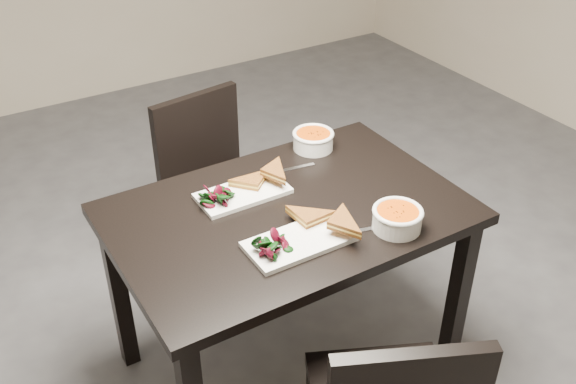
# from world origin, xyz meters

# --- Properties ---
(ground) EXTENTS (5.00, 5.00, 0.00)m
(ground) POSITION_xyz_m (0.00, 0.00, 0.00)
(ground) COLOR #47474C
(ground) RESTS_ON ground
(table) EXTENTS (1.20, 0.80, 0.75)m
(table) POSITION_xyz_m (-0.16, -0.39, 0.65)
(table) COLOR black
(table) RESTS_ON ground
(chair_far) EXTENTS (0.48, 0.48, 0.85)m
(chair_far) POSITION_xyz_m (-0.12, 0.31, 0.48)
(chair_far) COLOR black
(chair_far) RESTS_ON ground
(plate_near) EXTENTS (0.35, 0.17, 0.02)m
(plate_near) POSITION_xyz_m (-0.23, -0.57, 0.76)
(plate_near) COLOR white
(plate_near) RESTS_ON table
(sandwich_near) EXTENTS (0.18, 0.14, 0.06)m
(sandwich_near) POSITION_xyz_m (-0.16, -0.56, 0.80)
(sandwich_near) COLOR brown
(sandwich_near) RESTS_ON plate_near
(salad_near) EXTENTS (0.11, 0.10, 0.05)m
(salad_near) POSITION_xyz_m (-0.33, -0.57, 0.79)
(salad_near) COLOR black
(salad_near) RESTS_ON plate_near
(soup_bowl_near) EXTENTS (0.17, 0.17, 0.07)m
(soup_bowl_near) POSITION_xyz_m (0.09, -0.67, 0.79)
(soup_bowl_near) COLOR white
(soup_bowl_near) RESTS_ON table
(cutlery_near) EXTENTS (0.18, 0.06, 0.00)m
(cutlery_near) POSITION_xyz_m (-0.03, -0.62, 0.75)
(cutlery_near) COLOR silver
(cutlery_near) RESTS_ON table
(plate_far) EXTENTS (0.32, 0.16, 0.02)m
(plate_far) POSITION_xyz_m (-0.25, -0.23, 0.76)
(plate_far) COLOR white
(plate_far) RESTS_ON table
(sandwich_far) EXTENTS (0.20, 0.20, 0.05)m
(sandwich_far) POSITION_xyz_m (-0.18, -0.25, 0.79)
(sandwich_far) COLOR brown
(sandwich_far) RESTS_ON plate_far
(salad_far) EXTENTS (0.10, 0.09, 0.04)m
(salad_far) POSITION_xyz_m (-0.35, -0.23, 0.79)
(salad_far) COLOR black
(salad_far) RESTS_ON plate_far
(soup_bowl_far) EXTENTS (0.16, 0.16, 0.07)m
(soup_bowl_far) POSITION_xyz_m (0.15, -0.08, 0.79)
(soup_bowl_far) COLOR white
(soup_bowl_far) RESTS_ON table
(cutlery_far) EXTENTS (0.18, 0.04, 0.00)m
(cutlery_far) POSITION_xyz_m (-0.01, -0.17, 0.75)
(cutlery_far) COLOR silver
(cutlery_far) RESTS_ON table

